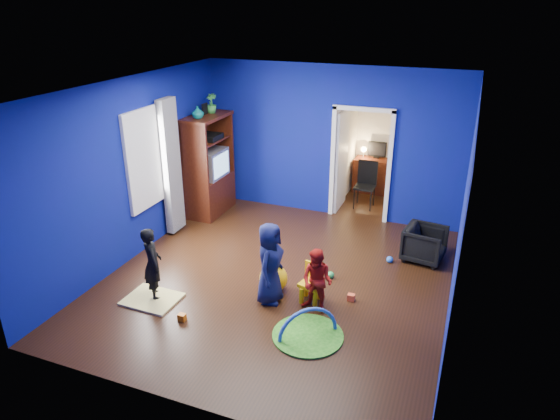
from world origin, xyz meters
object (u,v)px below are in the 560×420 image
at_px(study_desk, 374,176).
at_px(child_navy, 270,263).
at_px(child_black, 153,264).
at_px(tv_armoire, 209,165).
at_px(vase, 198,112).
at_px(play_mat, 308,335).
at_px(crt_tv, 211,163).
at_px(armchair, 425,244).
at_px(hopper_ball, 273,278).
at_px(kid_chair, 311,285).
at_px(toddler_red, 317,281).
at_px(folding_chair, 365,186).

bearing_deg(study_desk, child_navy, -95.76).
bearing_deg(child_black, tv_armoire, -29.86).
height_order(vase, play_mat, vase).
height_order(child_navy, crt_tv, crt_tv).
bearing_deg(crt_tv, armchair, -7.07).
bearing_deg(crt_tv, vase, -97.59).
bearing_deg(tv_armoire, armchair, -7.01).
distance_m(vase, play_mat, 4.67).
relative_size(hopper_ball, kid_chair, 0.83).
height_order(toddler_red, play_mat, toddler_red).
xyz_separation_m(crt_tv, play_mat, (3.05, -3.13, -1.01)).
bearing_deg(child_navy, child_black, 105.22).
bearing_deg(vase, folding_chair, 30.25).
xyz_separation_m(play_mat, study_desk, (-0.28, 5.44, 0.36)).
xyz_separation_m(crt_tv, kid_chair, (2.83, -2.35, -0.77)).
bearing_deg(tv_armoire, child_black, -76.19).
height_order(crt_tv, play_mat, crt_tv).
distance_m(toddler_red, folding_chair, 3.89).
relative_size(crt_tv, play_mat, 0.77).
relative_size(armchair, hopper_ball, 1.54).
distance_m(toddler_red, study_desk, 4.85).
bearing_deg(play_mat, tv_armoire, 134.60).
distance_m(armchair, hopper_ball, 2.63).
relative_size(toddler_red, hopper_ball, 2.25).
bearing_deg(hopper_ball, tv_armoire, 134.83).
height_order(child_black, vase, vase).
bearing_deg(play_mat, child_black, 178.14).
xyz_separation_m(child_navy, crt_tv, (-2.29, 2.54, 0.42)).
xyz_separation_m(hopper_ball, folding_chair, (0.54, 3.63, 0.25)).
height_order(tv_armoire, study_desk, tv_armoire).
height_order(armchair, child_navy, child_navy).
bearing_deg(play_mat, child_navy, 142.15).
height_order(toddler_red, study_desk, toddler_red).
relative_size(vase, study_desk, 0.26).
xyz_separation_m(armchair, child_navy, (-1.90, -2.02, 0.31)).
relative_size(armchair, child_navy, 0.53).
height_order(vase, crt_tv, vase).
height_order(child_black, play_mat, child_black).
bearing_deg(toddler_red, study_desk, 102.96).
distance_m(child_navy, vase, 3.55).
xyz_separation_m(hopper_ball, kid_chair, (0.59, -0.06, 0.04)).
relative_size(child_black, folding_chair, 1.18).
height_order(armchair, child_black, child_black).
distance_m(armchair, folding_chair, 2.34).
distance_m(vase, hopper_ball, 3.55).
bearing_deg(play_mat, armchair, 66.60).
relative_size(child_black, tv_armoire, 0.55).
bearing_deg(folding_chair, child_navy, -97.17).
bearing_deg(child_navy, armchair, -46.13).
xyz_separation_m(hopper_ball, study_desk, (0.54, 4.59, 0.17)).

